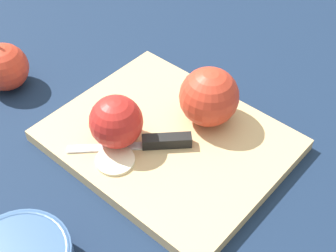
{
  "coord_description": "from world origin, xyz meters",
  "views": [
    {
      "loc": [
        -0.34,
        0.33,
        0.51
      ],
      "look_at": [
        0.0,
        0.0,
        0.04
      ],
      "focal_mm": 50.0,
      "sensor_mm": 36.0,
      "label": 1
    }
  ],
  "objects_px": {
    "apple_half_left": "(209,97)",
    "apple_half_right": "(116,122)",
    "knife": "(156,142)",
    "apple_whole": "(4,67)"
  },
  "relations": [
    {
      "from": "apple_half_left",
      "to": "apple_half_right",
      "type": "xyz_separation_m",
      "value": [
        0.06,
        0.13,
        -0.01
      ]
    },
    {
      "from": "apple_half_right",
      "to": "knife",
      "type": "bearing_deg",
      "value": 146.83
    },
    {
      "from": "apple_half_left",
      "to": "apple_half_right",
      "type": "height_order",
      "value": "apple_half_left"
    },
    {
      "from": "apple_half_right",
      "to": "apple_whole",
      "type": "relative_size",
      "value": 0.84
    },
    {
      "from": "apple_half_right",
      "to": "knife",
      "type": "height_order",
      "value": "apple_half_right"
    },
    {
      "from": "apple_whole",
      "to": "knife",
      "type": "bearing_deg",
      "value": -165.85
    },
    {
      "from": "apple_half_left",
      "to": "apple_half_right",
      "type": "relative_size",
      "value": 1.16
    },
    {
      "from": "apple_half_left",
      "to": "knife",
      "type": "relative_size",
      "value": 0.61
    },
    {
      "from": "apple_half_left",
      "to": "apple_half_right",
      "type": "bearing_deg",
      "value": -58.21
    },
    {
      "from": "apple_half_right",
      "to": "knife",
      "type": "xyz_separation_m",
      "value": [
        -0.05,
        -0.03,
        -0.03
      ]
    }
  ]
}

